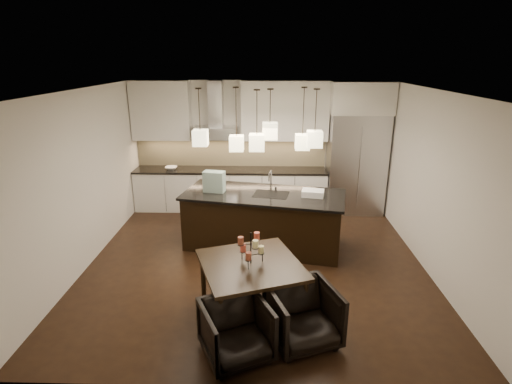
{
  "coord_description": "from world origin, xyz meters",
  "views": [
    {
      "loc": [
        0.16,
        -6.03,
        3.26
      ],
      "look_at": [
        0.0,
        0.2,
        1.15
      ],
      "focal_mm": 28.0,
      "sensor_mm": 36.0,
      "label": 1
    }
  ],
  "objects_px": {
    "dining_table": "(251,288)",
    "armchair_right": "(303,315)",
    "island_body": "(263,221)",
    "refrigerator": "(356,164)",
    "armchair_left": "(236,331)"
  },
  "relations": [
    {
      "from": "dining_table",
      "to": "armchair_right",
      "type": "distance_m",
      "value": 0.84
    },
    {
      "from": "island_body",
      "to": "refrigerator",
      "type": "bearing_deg",
      "value": 53.78
    },
    {
      "from": "island_body",
      "to": "dining_table",
      "type": "bearing_deg",
      "value": -82.79
    },
    {
      "from": "dining_table",
      "to": "refrigerator",
      "type": "bearing_deg",
      "value": 41.22
    },
    {
      "from": "armchair_right",
      "to": "refrigerator",
      "type": "bearing_deg",
      "value": 51.33
    },
    {
      "from": "armchair_left",
      "to": "island_body",
      "type": "bearing_deg",
      "value": 59.4
    },
    {
      "from": "dining_table",
      "to": "armchair_right",
      "type": "xyz_separation_m",
      "value": [
        0.64,
        -0.55,
        -0.01
      ]
    },
    {
      "from": "armchair_left",
      "to": "armchair_right",
      "type": "relative_size",
      "value": 0.94
    },
    {
      "from": "refrigerator",
      "to": "dining_table",
      "type": "height_order",
      "value": "refrigerator"
    },
    {
      "from": "refrigerator",
      "to": "armchair_right",
      "type": "height_order",
      "value": "refrigerator"
    },
    {
      "from": "armchair_left",
      "to": "armchair_right",
      "type": "height_order",
      "value": "armchair_right"
    },
    {
      "from": "armchair_left",
      "to": "armchair_right",
      "type": "bearing_deg",
      "value": -5.16
    },
    {
      "from": "dining_table",
      "to": "armchair_left",
      "type": "xyz_separation_m",
      "value": [
        -0.13,
        -0.83,
        -0.03
      ]
    },
    {
      "from": "island_body",
      "to": "dining_table",
      "type": "xyz_separation_m",
      "value": [
        -0.15,
        -2.03,
        -0.11
      ]
    },
    {
      "from": "island_body",
      "to": "dining_table",
      "type": "height_order",
      "value": "island_body"
    }
  ]
}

